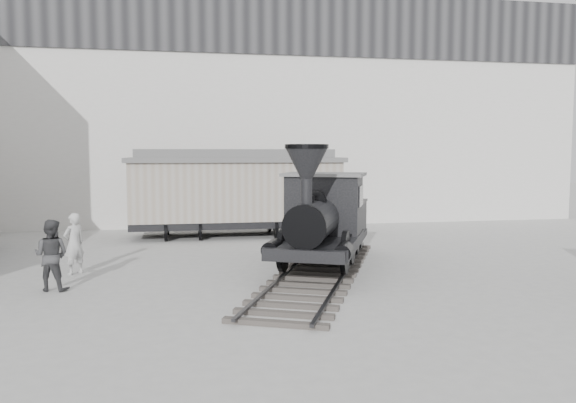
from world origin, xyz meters
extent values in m
plane|color=#9E9E9B|center=(0.00, 0.00, 0.00)|extent=(90.00, 90.00, 0.00)
cube|color=silver|center=(0.00, 15.00, 5.50)|extent=(34.00, 2.40, 11.00)
cube|color=#232326|center=(0.00, 13.75, 9.50)|extent=(34.00, 0.12, 3.00)
cube|color=#3A3431|center=(0.76, 2.89, 0.09)|extent=(6.09, 10.18, 0.18)
cube|color=#2D2D30|center=(0.04, 3.21, 0.14)|extent=(4.15, 9.33, 0.07)
cube|color=#2D2D30|center=(1.49, 2.57, 0.14)|extent=(4.15, 9.33, 0.07)
cylinder|color=black|center=(-0.24, 2.73, 0.78)|extent=(0.61, 1.16, 1.21)
cylinder|color=black|center=(1.33, 2.04, 0.78)|extent=(0.61, 1.16, 1.21)
cylinder|color=black|center=(0.33, 4.04, 0.78)|extent=(0.61, 1.16, 1.21)
cylinder|color=black|center=(1.91, 3.35, 0.78)|extent=(0.61, 1.16, 1.21)
cube|color=black|center=(0.83, 3.04, 0.92)|extent=(3.61, 4.52, 0.31)
cylinder|color=black|center=(0.52, 2.33, 1.62)|extent=(2.03, 2.77, 1.10)
cylinder|color=black|center=(0.12, 1.43, 2.48)|extent=(0.38, 0.38, 0.66)
cone|color=black|center=(0.12, 1.43, 3.20)|extent=(1.39, 1.39, 0.77)
sphere|color=black|center=(0.70, 2.74, 2.15)|extent=(0.57, 0.57, 0.57)
cube|color=black|center=(1.23, 3.95, 1.92)|extent=(2.57, 2.23, 1.71)
cube|color=slate|center=(1.23, 3.95, 2.82)|extent=(2.86, 2.52, 0.09)
cube|color=black|center=(2.02, 5.77, 1.31)|extent=(2.70, 2.82, 0.99)
cylinder|color=black|center=(-2.97, 10.89, 0.38)|extent=(1.90, 0.77, 0.76)
cylinder|color=black|center=(1.39, 10.85, 0.38)|extent=(1.90, 0.77, 0.76)
cube|color=black|center=(-0.79, 10.87, 0.57)|extent=(8.55, 2.44, 0.28)
cube|color=gray|center=(-0.79, 10.87, 1.90)|extent=(8.55, 2.54, 2.37)
cube|color=slate|center=(-0.79, 10.87, 3.18)|extent=(8.84, 2.82, 0.19)
cube|color=slate|center=(-0.79, 10.87, 3.44)|extent=(8.16, 1.20, 0.34)
imported|color=#BDBDBC|center=(-6.04, 4.34, 0.88)|extent=(0.75, 0.75, 1.76)
imported|color=#3C3C3F|center=(-6.23, 2.43, 0.90)|extent=(1.02, 0.88, 1.81)
camera|label=1|loc=(-2.91, -12.36, 3.48)|focal=35.00mm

